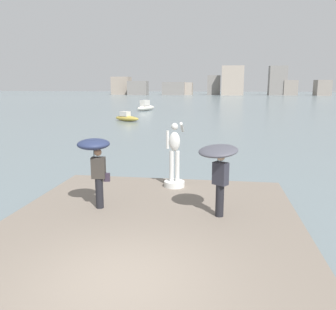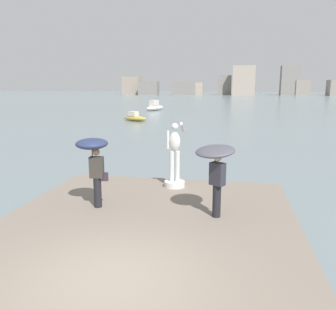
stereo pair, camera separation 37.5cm
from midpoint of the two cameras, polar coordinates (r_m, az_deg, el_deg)
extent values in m
plane|color=slate|center=(45.68, 7.96, 6.38)|extent=(400.00, 400.00, 0.00)
cube|color=slate|center=(8.53, -3.40, -13.95)|extent=(7.73, 10.02, 0.40)
cylinder|color=silver|center=(12.08, 1.98, -4.76)|extent=(0.71, 0.71, 0.19)
cylinder|color=silver|center=(11.94, 1.52, -1.83)|extent=(0.15, 0.15, 1.07)
cylinder|color=silver|center=(11.91, 2.48, -1.87)|extent=(0.15, 0.15, 1.07)
ellipsoid|color=silver|center=(11.76, 2.03, 2.24)|extent=(0.38, 0.26, 0.65)
sphere|color=silver|center=(11.69, 2.05, 4.69)|extent=(0.24, 0.24, 0.24)
cylinder|color=silver|center=(11.78, 0.87, 2.54)|extent=(0.10, 0.10, 0.62)
cylinder|color=silver|center=(11.93, 3.28, 4.59)|extent=(0.10, 0.59, 0.40)
cylinder|color=black|center=(10.16, -10.45, -6.06)|extent=(0.22, 0.22, 0.88)
cube|color=#38332D|center=(9.96, -10.60, -1.99)|extent=(0.41, 0.29, 0.60)
sphere|color=#A87A5B|center=(9.87, -10.70, 0.52)|extent=(0.21, 0.21, 0.21)
cylinder|color=#262626|center=(9.96, -11.29, -0.12)|extent=(0.02, 0.02, 0.54)
ellipsoid|color=navy|center=(9.90, -11.37, 1.83)|extent=(1.02, 1.03, 0.33)
cube|color=#332838|center=(10.00, -9.29, -3.55)|extent=(0.19, 0.12, 0.24)
cylinder|color=black|center=(9.38, 9.15, -7.47)|extent=(0.22, 0.22, 0.88)
cube|color=#2D2D38|center=(9.17, 9.29, -3.09)|extent=(0.45, 0.41, 0.60)
sphere|color=beige|center=(9.08, 9.38, -0.37)|extent=(0.21, 0.21, 0.21)
cylinder|color=#262626|center=(9.21, 8.89, -1.18)|extent=(0.02, 0.02, 0.48)
ellipsoid|color=#4C4C56|center=(9.15, 8.95, 0.62)|extent=(1.46, 1.47, 0.36)
ellipsoid|color=silver|center=(55.52, -1.93, 7.76)|extent=(2.71, 4.68, 0.82)
cube|color=beige|center=(55.19, -2.13, 8.56)|extent=(1.38, 1.77, 0.88)
ellipsoid|color=#B2993D|center=(38.87, -5.17, 6.03)|extent=(3.36, 2.34, 0.59)
cube|color=beige|center=(38.99, -5.45, 6.78)|extent=(1.23, 1.11, 0.52)
cube|color=gray|center=(161.60, -5.81, 11.28)|extent=(7.82, 7.32, 7.84)
cube|color=gray|center=(151.86, -3.12, 10.94)|extent=(8.24, 5.60, 5.85)
cube|color=gray|center=(150.94, 2.81, 10.87)|extent=(9.49, 5.98, 5.45)
cube|color=#A89989|center=(153.01, 5.02, 10.81)|extent=(4.49, 7.78, 5.27)
cube|color=gray|center=(155.17, 9.40, 11.26)|extent=(5.54, 5.57, 8.26)
cube|color=#A89989|center=(149.18, 12.41, 11.87)|extent=(9.01, 4.43, 11.98)
cube|color=gray|center=(154.82, 19.42, 11.47)|extent=(7.12, 5.42, 11.96)
cube|color=gray|center=(156.43, 21.15, 10.28)|extent=(5.60, 7.81, 6.16)
cube|color=gray|center=(156.44, 25.89, 9.92)|extent=(5.61, 7.13, 6.19)
camera|label=1|loc=(0.19, -89.08, 0.18)|focal=37.06mm
camera|label=2|loc=(0.19, 90.92, -0.18)|focal=37.06mm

